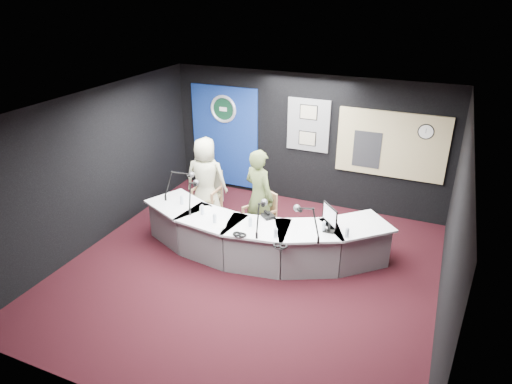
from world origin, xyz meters
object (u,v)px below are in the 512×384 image
at_px(broadcast_desk, 258,236).
at_px(person_man, 206,179).
at_px(armchair_left, 207,195).
at_px(person_woman, 259,196).
at_px(armchair_right, 259,218).

bearing_deg(broadcast_desk, person_man, 149.13).
height_order(armchair_left, person_man, person_man).
height_order(armchair_left, person_woman, person_woman).
relative_size(broadcast_desk, person_man, 2.63).
distance_m(armchair_right, person_woman, 0.44).
distance_m(broadcast_desk, armchair_right, 0.54).
xyz_separation_m(person_man, person_woman, (1.34, -0.42, 0.04)).
bearing_deg(person_man, armchair_right, 149.53).
xyz_separation_m(broadcast_desk, person_woman, (-0.19, 0.49, 0.52)).
height_order(broadcast_desk, person_man, person_man).
bearing_deg(broadcast_desk, person_woman, 111.35).
distance_m(armchair_left, armchair_right, 1.41).
relative_size(armchair_right, person_man, 0.53).
distance_m(person_man, person_woman, 1.41).
xyz_separation_m(broadcast_desk, armchair_left, (-1.54, 0.92, 0.12)).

